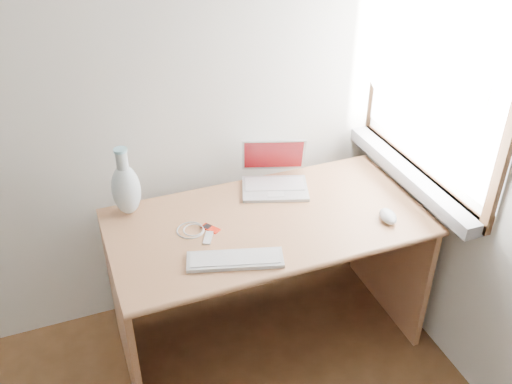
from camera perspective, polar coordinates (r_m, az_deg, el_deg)
name	(u,v)px	position (r m, az deg, el deg)	size (l,w,h in m)	color
window	(430,73)	(2.53, 17.04, 11.29)	(0.11, 0.99, 1.10)	white
desk	(260,246)	(2.64, 0.44, -5.40)	(1.36, 0.68, 0.72)	#B17B56
laptop	(272,177)	(2.66, 1.59, 1.50)	(0.35, 0.34, 0.20)	silver
external_keyboard	(235,259)	(2.23, -2.10, -6.76)	(0.39, 0.21, 0.02)	silver
mouse	(388,216)	(2.51, 13.07, -2.37)	(0.07, 0.11, 0.04)	silver
ipod	(211,228)	(2.41, -4.56, -3.65)	(0.07, 0.09, 0.01)	red
cable_coil	(191,230)	(2.41, -6.56, -3.81)	(0.12, 0.12, 0.01)	silver
remote	(208,238)	(2.36, -4.81, -4.58)	(0.03, 0.08, 0.01)	silver
vase	(126,188)	(2.49, -12.88, 0.42)	(0.12, 0.12, 0.32)	white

